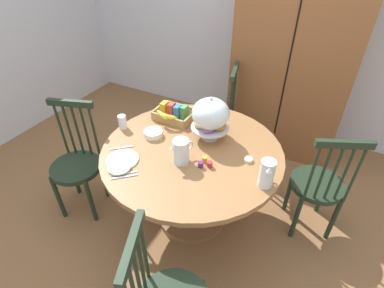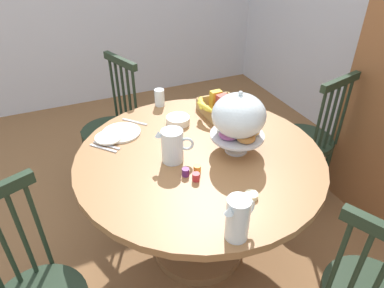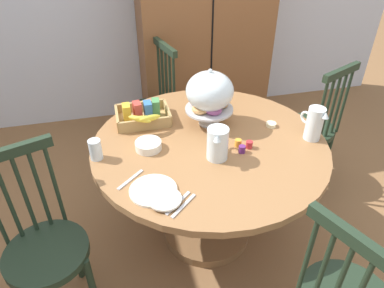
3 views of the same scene
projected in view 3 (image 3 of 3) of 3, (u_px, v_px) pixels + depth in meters
ground_plane at (210, 239)px, 2.33m from camera, size 10.00×10.00×0.00m
wooden_armoire at (203, 20)px, 3.03m from camera, size 1.18×0.60×1.96m
dining_table at (209, 169)px, 2.06m from camera, size 1.29×1.29×0.74m
windsor_chair_near_window at (309, 130)px, 2.58m from camera, size 0.44×0.44×0.97m
windsor_chair_by_cabinet at (152, 111)px, 2.81m from camera, size 0.42×0.42×0.97m
windsor_chair_facing_door at (45, 249)px, 1.70m from camera, size 0.43×0.43×0.97m
pastry_stand_with_dome at (210, 93)px, 2.00m from camera, size 0.28×0.28×0.34m
orange_juice_pitcher at (314, 125)px, 1.93m from camera, size 0.09×0.17×0.19m
milk_pitcher at (217, 145)px, 1.78m from camera, size 0.11×0.19×0.18m
cereal_basket at (143, 115)px, 2.09m from camera, size 0.32×0.30×0.12m
china_plate_large at (153, 190)px, 1.61m from camera, size 0.22×0.22×0.01m
china_plate_small at (165, 199)px, 1.55m from camera, size 0.15×0.15×0.01m
cereal_bowl at (148, 145)px, 1.88m from camera, size 0.14×0.14×0.04m
drinking_glass at (95, 150)px, 1.79m from camera, size 0.06×0.06×0.11m
butter_dish at (271, 125)px, 2.07m from camera, size 0.06×0.06×0.02m
jam_jar_strawberry at (249, 145)px, 1.89m from camera, size 0.04×0.04×0.04m
jam_jar_apricot at (238, 143)px, 1.90m from camera, size 0.04×0.04×0.04m
jam_jar_grape at (242, 149)px, 1.85m from camera, size 0.04×0.04×0.04m
table_knife at (178, 203)px, 1.55m from camera, size 0.14×0.12×0.01m
dinner_fork at (184, 206)px, 1.54m from camera, size 0.14×0.12×0.01m
soup_spoon at (130, 179)px, 1.68m from camera, size 0.14×0.12×0.01m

